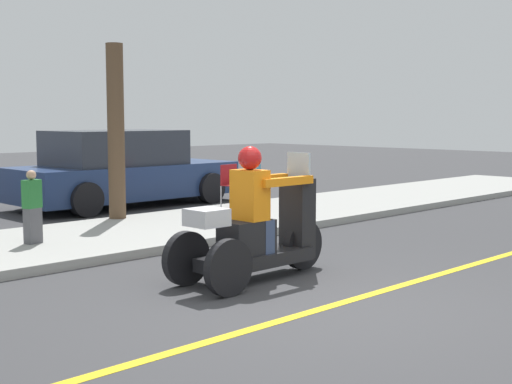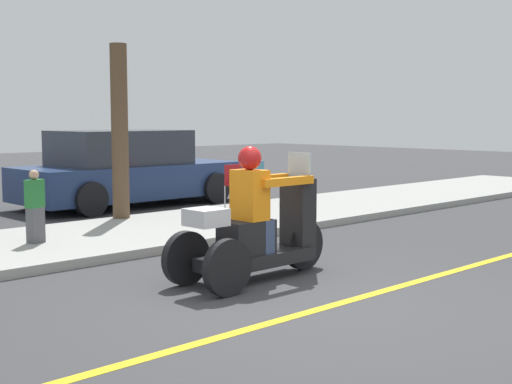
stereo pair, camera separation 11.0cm
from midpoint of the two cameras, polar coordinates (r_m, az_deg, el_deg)
name	(u,v)px [view 2 (the right image)]	position (r m, az deg, el deg)	size (l,w,h in m)	color
ground_plane	(326,307)	(6.92, 6.10, -9.16)	(60.00, 60.00, 0.00)	#38383A
lane_stripe	(348,301)	(7.17, 7.79, -8.64)	(24.00, 0.12, 0.01)	gold
sidewalk_strip	(79,241)	(10.41, -13.72, -3.82)	(28.00, 2.80, 0.12)	#9E9E99
motorcycle_trike	(257,232)	(7.92, 0.44, -3.21)	(2.10, 0.77, 1.50)	black
spectator_mid_group	(35,208)	(9.99, -16.96, -1.22)	(0.26, 0.19, 0.99)	#515156
spectator_far_back	(255,188)	(11.47, 0.21, 0.32)	(0.30, 0.22, 1.14)	#38476B
folding_chair_set_back	(238,182)	(13.04, -1.23, 0.82)	(0.51, 0.51, 0.82)	#A5A8AD
parked_car_lot_far	(127,170)	(14.77, -10.08, 1.73)	(4.59, 2.11, 1.54)	navy
tree_trunk	(120,132)	(12.06, -10.59, 4.77)	(0.28, 0.28, 2.89)	brown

